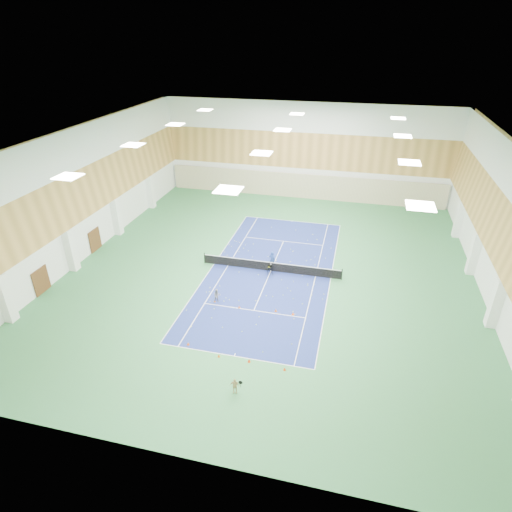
# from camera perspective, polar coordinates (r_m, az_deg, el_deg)

# --- Properties ---
(ground) EXTENTS (40.00, 40.00, 0.00)m
(ground) POSITION_cam_1_polar(r_m,az_deg,el_deg) (39.31, 1.97, -2.02)
(ground) COLOR #317240
(ground) RESTS_ON ground
(room_shell) EXTENTS (36.00, 40.00, 12.00)m
(room_shell) POSITION_cam_1_polar(r_m,az_deg,el_deg) (36.66, 2.13, 6.11)
(room_shell) COLOR white
(room_shell) RESTS_ON ground
(wood_cladding) EXTENTS (36.00, 40.00, 8.00)m
(wood_cladding) POSITION_cam_1_polar(r_m,az_deg,el_deg) (35.96, 2.18, 9.06)
(wood_cladding) COLOR #C18F48
(wood_cladding) RESTS_ON room_shell
(ceiling_light_grid) EXTENTS (21.40, 25.40, 0.06)m
(ceiling_light_grid) POSITION_cam_1_polar(r_m,az_deg,el_deg) (34.88, 2.30, 15.16)
(ceiling_light_grid) COLOR white
(ceiling_light_grid) RESTS_ON room_shell
(court_surface) EXTENTS (10.97, 23.77, 0.01)m
(court_surface) POSITION_cam_1_polar(r_m,az_deg,el_deg) (39.31, 1.97, -2.02)
(court_surface) COLOR navy
(court_surface) RESTS_ON ground
(tennis_balls_scatter) EXTENTS (10.57, 22.77, 0.07)m
(tennis_balls_scatter) POSITION_cam_1_polar(r_m,az_deg,el_deg) (39.29, 1.98, -1.97)
(tennis_balls_scatter) COLOR #D4F529
(tennis_balls_scatter) RESTS_ON ground
(tennis_net) EXTENTS (12.80, 0.10, 1.10)m
(tennis_net) POSITION_cam_1_polar(r_m,az_deg,el_deg) (39.04, 1.99, -1.33)
(tennis_net) COLOR black
(tennis_net) RESTS_ON ground
(back_curtain) EXTENTS (35.40, 0.16, 3.20)m
(back_curtain) POSITION_cam_1_polar(r_m,az_deg,el_deg) (56.48, 6.25, 9.25)
(back_curtain) COLOR #C6B793
(back_curtain) RESTS_ON ground
(door_left_a) EXTENTS (0.08, 1.80, 2.20)m
(door_left_a) POSITION_cam_1_polar(r_m,az_deg,el_deg) (39.99, -26.73, -2.96)
(door_left_a) COLOR #593319
(door_left_a) RESTS_ON ground
(door_left_b) EXTENTS (0.08, 1.80, 2.20)m
(door_left_b) POSITION_cam_1_polar(r_m,az_deg,el_deg) (45.47, -20.68, 2.02)
(door_left_b) COLOR #593319
(door_left_b) RESTS_ON ground
(coach) EXTENTS (0.73, 0.59, 1.72)m
(coach) POSITION_cam_1_polar(r_m,az_deg,el_deg) (39.40, 2.17, -0.52)
(coach) COLOR navy
(coach) RESTS_ON ground
(child_court) EXTENTS (0.75, 0.72, 1.22)m
(child_court) POSITION_cam_1_polar(r_m,az_deg,el_deg) (34.83, -5.21, -5.31)
(child_court) COLOR gray
(child_court) RESTS_ON ground
(child_apron) EXTENTS (0.67, 0.37, 1.08)m
(child_apron) POSITION_cam_1_polar(r_m,az_deg,el_deg) (27.17, -2.86, -16.90)
(child_apron) COLOR tan
(child_apron) RESTS_ON ground
(ball_cart) EXTENTS (0.63, 0.63, 0.85)m
(ball_cart) POSITION_cam_1_polar(r_m,az_deg,el_deg) (38.58, 1.86, -1.92)
(ball_cart) COLOR black
(ball_cart) RESTS_ON ground
(cone_svc_a) EXTENTS (0.18, 0.18, 0.19)m
(cone_svc_a) POSITION_cam_1_polar(r_m,az_deg,el_deg) (35.18, -5.54, -5.96)
(cone_svc_a) COLOR #E15E0B
(cone_svc_a) RESTS_ON ground
(cone_svc_b) EXTENTS (0.20, 0.20, 0.22)m
(cone_svc_b) POSITION_cam_1_polar(r_m,az_deg,el_deg) (34.31, -2.24, -6.80)
(cone_svc_b) COLOR #FF5F0D
(cone_svc_b) RESTS_ON ground
(cone_svc_c) EXTENTS (0.22, 0.22, 0.24)m
(cone_svc_c) POSITION_cam_1_polar(r_m,az_deg,el_deg) (33.93, 2.66, -7.23)
(cone_svc_c) COLOR #DE5D0B
(cone_svc_c) RESTS_ON ground
(cone_svc_d) EXTENTS (0.23, 0.23, 0.25)m
(cone_svc_d) POSITION_cam_1_polar(r_m,az_deg,el_deg) (33.64, 4.95, -7.65)
(cone_svc_d) COLOR #FF590D
(cone_svc_d) RESTS_ON ground
(cone_base_a) EXTENTS (0.21, 0.21, 0.23)m
(cone_base_a) POSITION_cam_1_polar(r_m,az_deg,el_deg) (31.07, -9.04, -11.46)
(cone_base_a) COLOR #F0540C
(cone_base_a) RESTS_ON ground
(cone_base_b) EXTENTS (0.19, 0.19, 0.21)m
(cone_base_b) POSITION_cam_1_polar(r_m,az_deg,el_deg) (29.88, -4.98, -13.09)
(cone_base_b) COLOR #E75F0C
(cone_base_b) RESTS_ON ground
(cone_base_c) EXTENTS (0.22, 0.22, 0.24)m
(cone_base_c) POSITION_cam_1_polar(r_m,az_deg,el_deg) (29.39, -0.92, -13.76)
(cone_base_c) COLOR red
(cone_base_c) RESTS_ON ground
(cone_base_d) EXTENTS (0.20, 0.20, 0.22)m
(cone_base_d) POSITION_cam_1_polar(r_m,az_deg,el_deg) (28.87, 3.83, -14.78)
(cone_base_d) COLOR #EF450C
(cone_base_d) RESTS_ON ground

